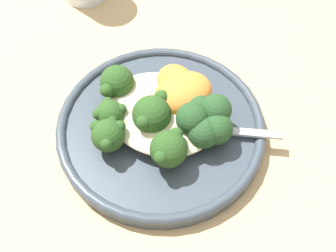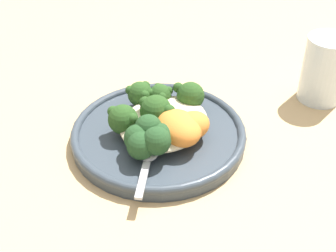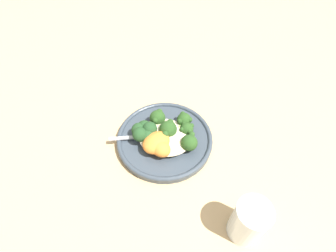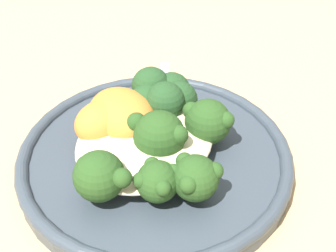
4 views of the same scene
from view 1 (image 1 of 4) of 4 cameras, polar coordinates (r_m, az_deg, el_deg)
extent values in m
plane|color=tan|center=(0.55, 0.58, -0.32)|extent=(4.00, 4.00, 0.00)
cylinder|color=#38424C|center=(0.54, -0.87, -0.50)|extent=(0.24, 0.24, 0.02)
torus|color=#38424C|center=(0.54, -0.88, -0.03)|extent=(0.24, 0.24, 0.01)
ellipsoid|color=beige|center=(0.53, -0.76, 1.65)|extent=(0.13, 0.11, 0.02)
ellipsoid|color=#8EB25B|center=(0.55, -3.04, 4.03)|extent=(0.07, 0.04, 0.02)
sphere|color=#284C1E|center=(0.54, -6.50, 5.00)|extent=(0.04, 0.04, 0.04)
sphere|color=#284C1E|center=(0.55, -5.66, 6.58)|extent=(0.02, 0.02, 0.02)
sphere|color=#284C1E|center=(0.53, -7.50, 4.34)|extent=(0.02, 0.02, 0.02)
ellipsoid|color=#8EB25B|center=(0.54, -2.56, 2.77)|extent=(0.06, 0.09, 0.02)
sphere|color=#284C1E|center=(0.52, -7.06, 1.39)|extent=(0.03, 0.03, 0.03)
sphere|color=#284C1E|center=(0.52, -5.73, 2.07)|extent=(0.01, 0.01, 0.01)
sphere|color=#284C1E|center=(0.53, -7.40, 2.86)|extent=(0.01, 0.01, 0.01)
sphere|color=#284C1E|center=(0.52, -8.52, 1.45)|extent=(0.01, 0.01, 0.01)
sphere|color=#284C1E|center=(0.51, -6.85, 0.63)|extent=(0.01, 0.01, 0.01)
ellipsoid|color=#8EB25B|center=(0.53, -3.20, 1.51)|extent=(0.04, 0.10, 0.02)
sphere|color=#284C1E|center=(0.50, -7.32, -1.15)|extent=(0.04, 0.04, 0.04)
sphere|color=#284C1E|center=(0.50, -5.94, -0.07)|extent=(0.01, 0.01, 0.01)
sphere|color=#284C1E|center=(0.51, -8.73, -0.08)|extent=(0.01, 0.01, 0.01)
sphere|color=#284C1E|center=(0.49, -7.51, -2.14)|extent=(0.01, 0.01, 0.01)
ellipsoid|color=#8EB25B|center=(0.54, -0.62, 2.97)|extent=(0.02, 0.06, 0.01)
sphere|color=#284C1E|center=(0.51, -1.99, 1.37)|extent=(0.04, 0.04, 0.04)
sphere|color=#284C1E|center=(0.51, -1.03, 3.21)|extent=(0.02, 0.02, 0.02)
sphere|color=#284C1E|center=(0.50, -3.02, 0.49)|extent=(0.02, 0.02, 0.02)
ellipsoid|color=#8EB25B|center=(0.52, -0.09, 0.51)|extent=(0.06, 0.08, 0.01)
sphere|color=#284C1E|center=(0.49, 0.08, -2.84)|extent=(0.04, 0.04, 0.04)
sphere|color=#284C1E|center=(0.49, 1.00, -1.04)|extent=(0.02, 0.02, 0.02)
sphere|color=#284C1E|center=(0.48, -0.86, -3.81)|extent=(0.02, 0.02, 0.02)
ellipsoid|color=#8EB25B|center=(0.54, 0.73, 2.79)|extent=(0.07, 0.04, 0.02)
sphere|color=#284C1E|center=(0.52, 2.89, 0.96)|extent=(0.03, 0.03, 0.03)
sphere|color=#284C1E|center=(0.52, 3.58, 2.32)|extent=(0.01, 0.01, 0.01)
sphere|color=#284C1E|center=(0.51, 2.24, 0.31)|extent=(0.01, 0.01, 0.01)
ellipsoid|color=orange|center=(0.53, 2.13, 3.83)|extent=(0.08, 0.09, 0.04)
ellipsoid|color=orange|center=(0.54, 1.07, 5.27)|extent=(0.06, 0.06, 0.04)
sphere|color=#234723|center=(0.51, 6.05, -0.11)|extent=(0.04, 0.04, 0.04)
sphere|color=#234723|center=(0.51, 5.80, 1.95)|extent=(0.04, 0.04, 0.04)
sphere|color=#234723|center=(0.52, 3.83, 1.80)|extent=(0.04, 0.04, 0.04)
sphere|color=#234723|center=(0.50, 2.96, 0.89)|extent=(0.04, 0.04, 0.04)
sphere|color=#234723|center=(0.50, 4.30, -0.78)|extent=(0.04, 0.04, 0.04)
cube|color=#B7B7BC|center=(0.53, 10.57, -0.88)|extent=(0.06, 0.03, 0.00)
ellipsoid|color=#B7B7BC|center=(0.52, 5.34, -0.29)|extent=(0.04, 0.04, 0.01)
camera|label=2|loc=(0.60, 65.84, 23.54)|focal=50.00mm
camera|label=3|loc=(0.69, 11.27, 62.76)|focal=28.00mm
camera|label=4|loc=(0.47, -44.96, 20.26)|focal=50.00mm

